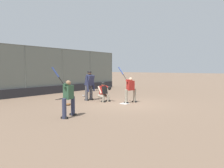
% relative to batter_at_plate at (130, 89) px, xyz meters
% --- Properties ---
extents(ground_plane, '(160.00, 160.00, 0.00)m').
position_rel_batter_at_plate_xyz_m(ground_plane, '(0.46, -0.07, -0.79)').
color(ground_plane, '#7A604C').
extents(home_plate_marker, '(0.43, 0.43, 0.01)m').
position_rel_batter_at_plate_xyz_m(home_plate_marker, '(0.46, -0.07, -0.79)').
color(home_plate_marker, white).
rests_on(home_plate_marker, ground_plane).
extents(backstop_fence, '(16.51, 0.08, 3.57)m').
position_rel_batter_at_plate_xyz_m(backstop_fence, '(0.46, -7.32, 1.08)').
color(backstop_fence, '#515651').
rests_on(backstop_fence, ground_plane).
extents(padding_wall, '(16.11, 0.18, 0.62)m').
position_rel_batter_at_plate_xyz_m(padding_wall, '(0.46, -7.22, -0.48)').
color(padding_wall, '#28282D').
rests_on(padding_wall, ground_plane).
extents(bleachers_beyond, '(11.50, 2.50, 1.48)m').
position_rel_batter_at_plate_xyz_m(bleachers_beyond, '(0.84, -9.82, -0.31)').
color(bleachers_beyond, slate).
rests_on(bleachers_beyond, ground_plane).
extents(batter_at_plate, '(0.85, 0.82, 2.06)m').
position_rel_batter_at_plate_xyz_m(batter_at_plate, '(0.00, 0.00, 0.00)').
color(batter_at_plate, gray).
rests_on(batter_at_plate, ground_plane).
extents(catcher_behind_plate, '(0.63, 0.77, 1.18)m').
position_rel_batter_at_plate_xyz_m(catcher_behind_plate, '(0.57, -1.48, -0.18)').
color(catcher_behind_plate, gray).
rests_on(catcher_behind_plate, ground_plane).
extents(umpire_home, '(0.73, 0.46, 1.80)m').
position_rel_batter_at_plate_xyz_m(umpire_home, '(0.70, -2.53, 0.18)').
color(umpire_home, '#4C4C51').
rests_on(umpire_home, ground_plane).
extents(batter_on_deck, '(1.07, 0.52, 2.04)m').
position_rel_batter_at_plate_xyz_m(batter_on_deck, '(4.62, 0.01, 0.02)').
color(batter_on_deck, '#2D334C').
rests_on(batter_on_deck, ground_plane).
extents(spare_bat_near_backstop, '(0.87, 0.25, 0.07)m').
position_rel_batter_at_plate_xyz_m(spare_bat_near_backstop, '(1.48, -4.28, -0.76)').
color(spare_bat_near_backstop, black).
rests_on(spare_bat_near_backstop, ground_plane).
extents(spare_bat_by_padding, '(0.07, 0.89, 0.07)m').
position_rel_batter_at_plate_xyz_m(spare_bat_by_padding, '(-3.99, -6.41, -0.76)').
color(spare_bat_by_padding, black).
rests_on(spare_bat_by_padding, ground_plane).
extents(spare_bat_third_base_side, '(0.47, 0.72, 0.07)m').
position_rel_batter_at_plate_xyz_m(spare_bat_third_base_side, '(-0.43, -4.17, -0.76)').
color(spare_bat_third_base_side, black).
rests_on(spare_bat_third_base_side, ground_plane).
extents(fielding_glove_on_dirt, '(0.31, 0.24, 0.11)m').
position_rel_batter_at_plate_xyz_m(fielding_glove_on_dirt, '(2.76, -2.14, -0.74)').
color(fielding_glove_on_dirt, brown).
rests_on(fielding_glove_on_dirt, ground_plane).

